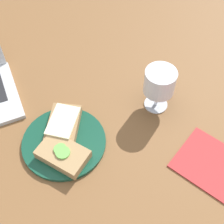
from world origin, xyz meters
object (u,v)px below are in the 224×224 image
object	(u,v)px
sandwich_with_cheese	(63,123)
wine_glass	(159,84)
plate	(64,142)
sandwich_with_cucumber	(63,154)
napkin	(210,163)

from	to	relation	value
sandwich_with_cheese	wine_glass	world-z (taller)	wine_glass
plate	sandwich_with_cucumber	xyz separation A→B (cm)	(-1.46, -4.23, 1.89)
sandwich_with_cucumber	wine_glass	size ratio (longest dim) A/B	1.09
sandwich_with_cucumber	napkin	bearing A→B (deg)	-25.69
sandwich_with_cheese	napkin	size ratio (longest dim) A/B	0.88
sandwich_with_cheese	wine_glass	distance (cm)	26.84
sandwich_with_cheese	wine_glass	size ratio (longest dim) A/B	1.08
wine_glass	sandwich_with_cheese	bearing A→B (deg)	174.47
napkin	sandwich_with_cucumber	bearing A→B (deg)	154.31
plate	wine_glass	bearing A→B (deg)	3.62
plate	sandwich_with_cucumber	world-z (taller)	sandwich_with_cucumber
plate	sandwich_with_cheese	world-z (taller)	sandwich_with_cheese
sandwich_with_cucumber	wine_glass	distance (cm)	30.18
plate	wine_glass	size ratio (longest dim) A/B	1.65
wine_glass	sandwich_with_cucumber	bearing A→B (deg)	-168.33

